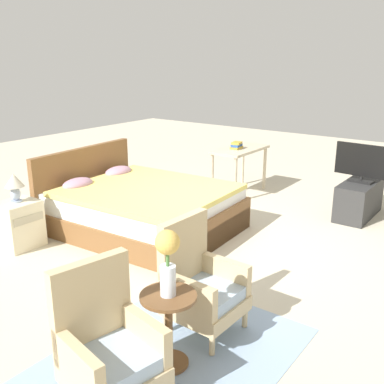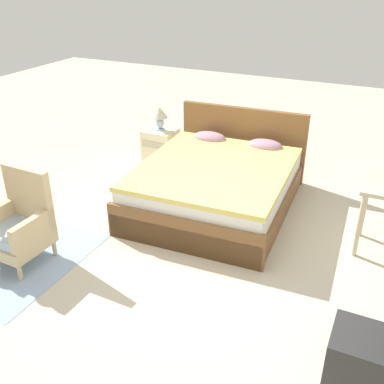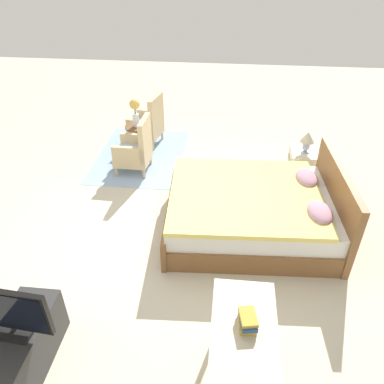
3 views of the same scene
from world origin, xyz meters
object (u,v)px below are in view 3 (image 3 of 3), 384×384
Objects in this scene: bed at (254,211)px; armchair_by_window_right at (136,150)px; nightstand at (302,168)px; side_table at (137,137)px; flower_vase at (135,110)px; armchair_by_window_left at (148,124)px; table_lamp at (307,139)px; tv_stand at (23,349)px; tv_flatscreen at (6,312)px; book_stack at (248,320)px; vanity_desk at (243,341)px.

armchair_by_window_right is at bearing -125.42° from bed.
side_table is at bearing -102.52° from nightstand.
armchair_by_window_right is at bearing 10.21° from flower_vase.
armchair_by_window_left is 1.00× the size of armchair_by_window_right.
armchair_by_window_left is 0.69m from flower_vase.
armchair_by_window_left is 2.89m from table_lamp.
armchair_by_window_right is 2.79× the size of table_lamp.
table_lamp reaches higher than nightstand.
tv_stand is at bearing -40.07° from table_lamp.
nightstand is (-1.22, 0.78, -0.02)m from bed.
tv_flatscreen is 3.26× the size of book_stack.
tv_stand is 1.94m from vanity_desk.
table_lamp is 0.34× the size of tv_stand.
table_lamp is (0.61, 2.73, 0.41)m from side_table.
book_stack reaches higher than tv_stand.
side_table is at bearing -155.22° from book_stack.
armchair_by_window_left is 0.88× the size of vanity_desk.
nightstand is at bearing 164.16° from vanity_desk.
nightstand is (0.61, 2.73, -0.58)m from flower_vase.
table_lamp is at bearing 90.00° from nightstand.
table_lamp is at bearing 77.48° from side_table.
table_lamp is at bearing 139.93° from tv_stand.
tv_flatscreen is (2.17, -2.07, 0.46)m from bed.
armchair_by_window_right is at bearing 0.07° from armchair_by_window_left.
flower_vase is 2.86m from nightstand.
vanity_desk is (3.36, -0.95, 0.35)m from nightstand.
tv_flatscreen reaches higher than bed.
book_stack is at bearing 92.98° from tv_stand.
bed is at bearing -32.45° from nightstand.
tv_stand is 1.27× the size of tv_flatscreen.
armchair_by_window_left is 1.63× the size of side_table.
flower_vase is at bearing -169.79° from armchair_by_window_right.
side_table is 0.54× the size of vanity_desk.
tv_stand is at bearing -89.12° from vanity_desk.
tv_flatscreen reaches higher than nightstand.
tv_flatscreen is 1.92m from book_stack.
nightstand is (1.10, 2.64, -0.11)m from armchair_by_window_left.
tv_stand is at bearing -40.06° from nightstand.
table_lamp reaches higher than book_stack.
nightstand is at bearing 77.48° from flower_vase.
book_stack is (-0.07, 0.02, 0.16)m from vanity_desk.
armchair_by_window_right is 0.88× the size of vanity_desk.
bed is 6.76× the size of table_lamp.
bed is at bearing 136.26° from tv_stand.
book_stack is at bearing 24.78° from side_table.
bed is 2.15× the size of vanity_desk.
flower_vase is 4.29m from book_stack.
armchair_by_window_right reaches higher than vanity_desk.
flower_vase reaches higher than vanity_desk.
tv_stand is (4.00, -0.12, -0.61)m from flower_vase.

